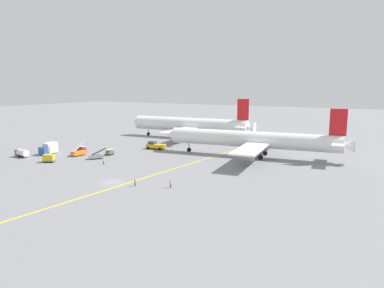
# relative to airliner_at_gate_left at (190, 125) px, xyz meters

# --- Properties ---
(ground_plane) EXTENTS (600.00, 600.00, 0.00)m
(ground_plane) POSITION_rel_airliner_at_gate_left_xyz_m (17.85, -64.97, -5.41)
(ground_plane) COLOR gray
(taxiway_stripe) EXTENTS (11.28, 119.56, 0.01)m
(taxiway_stripe) POSITION_rel_airliner_at_gate_left_xyz_m (22.11, -54.97, -5.41)
(taxiway_stripe) COLOR yellow
(taxiway_stripe) RESTS_ON ground
(airliner_at_gate_left) EXTENTS (53.88, 46.20, 16.07)m
(airliner_at_gate_left) POSITION_rel_airliner_at_gate_left_xyz_m (0.00, 0.00, 0.00)
(airliner_at_gate_left) COLOR white
(airliner_at_gate_left) RESTS_ON ground
(airliner_being_pushed) EXTENTS (55.97, 43.91, 14.83)m
(airliner_being_pushed) POSITION_rel_airliner_at_gate_left_xyz_m (34.92, -23.04, -0.34)
(airliner_being_pushed) COLOR white
(airliner_being_pushed) RESTS_ON ground
(pushback_tug) EXTENTS (9.55, 3.64, 2.85)m
(pushback_tug) POSITION_rel_airliner_at_gate_left_xyz_m (2.10, -26.80, -4.20)
(pushback_tug) COLOR gold
(pushback_tug) RESTS_ON ground
(gse_container_dolly_flat) EXTENTS (3.87, 3.48, 2.15)m
(gse_container_dolly_flat) POSITION_rel_airliner_at_gate_left_xyz_m (-11.52, -58.20, -4.24)
(gse_container_dolly_flat) COLOR slate
(gse_container_dolly_flat) RESTS_ON ground
(gse_belt_loader_portside) EXTENTS (3.82, 4.75, 3.02)m
(gse_belt_loader_portside) POSITION_rel_airliner_at_gate_left_xyz_m (-3.29, -48.49, -4.58)
(gse_belt_loader_portside) COLOR gray
(gse_belt_loader_portside) RESTS_ON ground
(gse_catering_truck_tall) EXTENTS (3.16, 6.11, 3.50)m
(gse_catering_truck_tall) POSITION_rel_airliner_at_gate_left_xyz_m (-21.40, -50.36, -3.65)
(gse_catering_truck_tall) COLOR #2D5199
(gse_catering_truck_tall) RESTS_ON ground
(gse_stair_truck_yellow) EXTENTS (2.56, 4.82, 4.06)m
(gse_stair_truck_yellow) POSITION_rel_airliner_at_gate_left_xyz_m (-11.47, -47.57, -4.38)
(gse_stair_truck_yellow) COLOR orange
(gse_stair_truck_yellow) RESTS_ON ground
(gse_fuel_bowser_stubby) EXTENTS (5.06, 2.38, 2.40)m
(gse_fuel_bowser_stubby) POSITION_rel_airliner_at_gate_left_xyz_m (-24.32, -57.55, -4.08)
(gse_fuel_bowser_stubby) COLOR silver
(gse_fuel_bowser_stubby) RESTS_ON ground
(gse_baggage_cart_trailing) EXTENTS (2.85, 1.80, 1.71)m
(gse_baggage_cart_trailing) POSITION_rel_airliner_at_gate_left_xyz_m (-15.70, -42.45, -4.55)
(gse_baggage_cart_trailing) COLOR red
(gse_baggage_cart_trailing) RESTS_ON ground
(gse_baggage_cart_near_cluster) EXTENTS (2.11, 3.00, 1.71)m
(gse_baggage_cart_near_cluster) POSITION_rel_airliner_at_gate_left_xyz_m (-4.15, -42.04, -4.55)
(gse_baggage_cart_near_cluster) COLOR #666B4C
(gse_baggage_cart_near_cluster) RESTS_ON ground
(ground_crew_ramp_agent_by_cones) EXTENTS (0.36, 0.36, 1.61)m
(ground_crew_ramp_agent_by_cones) POSITION_rel_airliner_at_gate_left_xyz_m (3.51, -52.74, -4.57)
(ground_crew_ramp_agent_by_cones) COLOR #2D3351
(ground_crew_ramp_agent_by_cones) RESTS_ON ground
(ground_crew_wing_walker_right) EXTENTS (0.36, 0.36, 1.68)m
(ground_crew_wing_walker_right) POSITION_rel_airliner_at_gate_left_xyz_m (24.02, -65.00, -4.54)
(ground_crew_wing_walker_right) COLOR #4C4C51
(ground_crew_wing_walker_right) RESTS_ON ground
(ground_crew_marshaller_foreground) EXTENTS (0.36, 0.36, 1.66)m
(ground_crew_marshaller_foreground) POSITION_rel_airliner_at_gate_left_xyz_m (31.27, -62.44, -4.55)
(ground_crew_marshaller_foreground) COLOR #4C4C51
(ground_crew_marshaller_foreground) RESTS_ON ground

